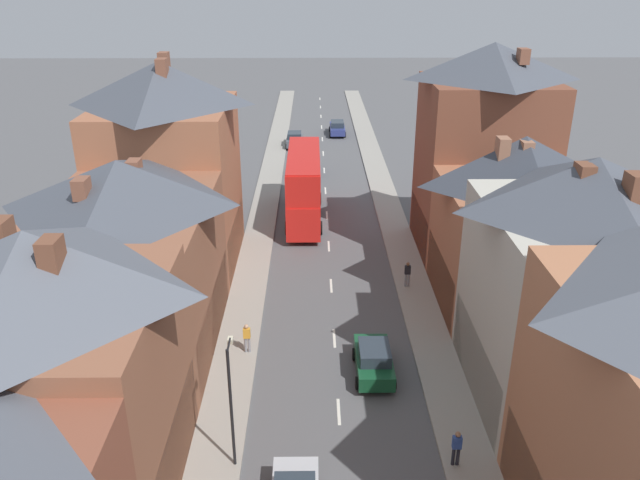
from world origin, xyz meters
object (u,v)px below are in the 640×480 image
at_px(street_lamp, 231,398).
at_px(pedestrian_mid_left, 247,337).
at_px(pedestrian_near_right, 457,447).
at_px(car_parked_right_a, 337,128).
at_px(car_parked_left_a, 374,360).
at_px(double_decker_bus_lead, 304,185).
at_px(pedestrian_mid_right, 407,273).
at_px(car_near_blue, 295,139).
at_px(car_near_silver, 306,164).

bearing_deg(street_lamp, pedestrian_mid_left, 91.79).
bearing_deg(pedestrian_near_right, car_parked_right_a, 92.85).
bearing_deg(pedestrian_mid_left, car_parked_left_a, -15.88).
distance_m(car_parked_left_a, street_lamp, 8.81).
bearing_deg(street_lamp, car_parked_left_a, 44.41).
xyz_separation_m(pedestrian_near_right, street_lamp, (-8.72, 0.28, 2.21)).
bearing_deg(double_decker_bus_lead, car_parked_left_a, -79.96).
bearing_deg(pedestrian_mid_right, car_parked_right_a, 94.25).
xyz_separation_m(car_near_blue, car_parked_left_a, (4.90, -42.02, 0.00)).
bearing_deg(car_parked_left_a, car_near_silver, 96.31).
relative_size(car_near_silver, pedestrian_mid_right, 2.48).
relative_size(car_parked_left_a, car_parked_right_a, 0.85).
height_order(car_near_blue, pedestrian_mid_left, pedestrian_mid_left).
height_order(car_near_blue, pedestrian_mid_right, pedestrian_mid_right).
xyz_separation_m(car_near_silver, car_parked_right_a, (3.60, 14.79, -0.01)).
bearing_deg(double_decker_bus_lead, pedestrian_mid_left, -98.20).
xyz_separation_m(car_near_silver, pedestrian_mid_right, (6.46, -23.72, 0.20)).
xyz_separation_m(double_decker_bus_lead, pedestrian_near_right, (6.28, -26.61, -1.78)).
xyz_separation_m(pedestrian_mid_left, street_lamp, (0.24, -7.72, 2.21)).
bearing_deg(double_decker_bus_lead, car_near_blue, 93.42).
distance_m(car_parked_left_a, pedestrian_near_right, 6.76).
bearing_deg(car_near_silver, car_parked_left_a, -83.69).
distance_m(pedestrian_mid_left, street_lamp, 8.03).
relative_size(car_near_silver, pedestrian_mid_left, 2.48).
bearing_deg(pedestrian_mid_left, car_near_blue, 88.02).
relative_size(car_parked_left_a, pedestrian_mid_left, 2.39).
xyz_separation_m(car_near_blue, car_parked_right_a, (4.90, 5.35, -0.00)).
bearing_deg(car_near_blue, pedestrian_mid_right, -76.83).
bearing_deg(car_parked_right_a, car_parked_left_a, -90.00).
relative_size(double_decker_bus_lead, pedestrian_mid_right, 6.71).
xyz_separation_m(car_near_silver, pedestrian_near_right, (6.27, -38.79, 0.20)).
bearing_deg(pedestrian_mid_right, street_lamp, -121.09).
height_order(car_near_silver, street_lamp, street_lamp).
relative_size(car_parked_left_a, pedestrian_near_right, 2.39).
xyz_separation_m(car_near_blue, pedestrian_near_right, (7.57, -48.23, 0.21)).
bearing_deg(car_near_silver, pedestrian_mid_left, -95.00).
bearing_deg(double_decker_bus_lead, street_lamp, -95.30).
relative_size(double_decker_bus_lead, car_parked_right_a, 2.38).
distance_m(car_near_blue, pedestrian_near_right, 48.82).
bearing_deg(double_decker_bus_lead, car_near_silver, 89.96).
bearing_deg(car_near_silver, pedestrian_near_right, -80.82).
height_order(car_near_silver, car_parked_left_a, car_near_silver).
bearing_deg(car_near_blue, pedestrian_mid_left, -91.98).
xyz_separation_m(pedestrian_mid_left, pedestrian_mid_right, (9.15, 7.06, 0.00)).
xyz_separation_m(car_near_silver, car_parked_left_a, (3.60, -32.57, -0.01)).
bearing_deg(car_parked_right_a, car_near_blue, -132.51).
relative_size(car_near_blue, pedestrian_mid_left, 2.45).
height_order(car_parked_right_a, pedestrian_mid_right, pedestrian_mid_right).
relative_size(car_near_silver, pedestrian_near_right, 2.48).
xyz_separation_m(car_parked_left_a, pedestrian_mid_left, (-6.29, 1.79, 0.21)).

